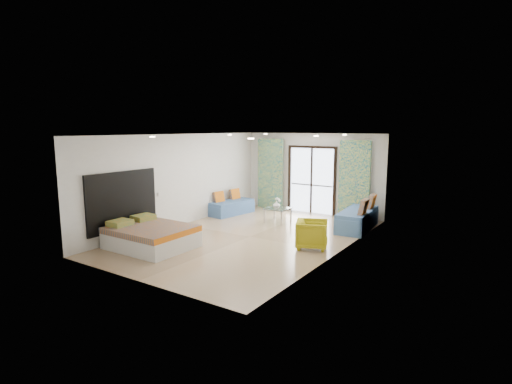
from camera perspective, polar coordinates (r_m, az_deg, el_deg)
The scene contains 24 objects.
floor at distance 10.73m, azimuth -0.88°, elevation -6.40°, with size 5.00×7.50×0.01m, color #987B5B, non-canonical shape.
ceiling at distance 10.34m, azimuth -0.92°, elevation 8.17°, with size 5.00×7.50×0.01m, color silver, non-canonical shape.
wall_back at distance 13.68m, azimuth 8.01°, elevation 2.66°, with size 5.00×0.01×2.70m, color silver, non-canonical shape.
wall_front at distance 7.70m, azimuth -16.88°, elevation -2.70°, with size 5.00×0.01×2.70m, color silver, non-canonical shape.
wall_left at distance 12.03m, azimuth -10.79°, elevation 1.70°, with size 0.01×7.50×2.70m, color silver, non-canonical shape.
wall_right at distance 9.29m, azimuth 11.94°, elevation -0.52°, with size 0.01×7.50×2.70m, color silver, non-canonical shape.
balcony_door at distance 13.67m, azimuth 7.95°, elevation 2.27°, with size 1.76×0.08×2.28m.
balcony_rail at distance 13.72m, azimuth 7.94°, elevation 0.99°, with size 1.52×0.03×0.04m, color #595451.
curtain_left at distance 14.27m, azimuth 2.06°, elevation 2.61°, with size 1.00×0.10×2.50m, color silver.
curtain_right at distance 12.94m, azimuth 13.86°, elevation 1.67°, with size 1.00×0.10×2.50m, color silver.
downlight_a at distance 9.75m, azimuth -14.60°, elevation 7.64°, with size 0.12×0.12×0.02m, color #FFE0B2.
downlight_b at distance 7.90m, azimuth -0.73°, elevation 7.64°, with size 0.12×0.12×0.02m, color #FFE0B2.
downlight_c at distance 11.97m, azimuth -3.78°, elevation 8.15°, with size 0.12×0.12×0.02m, color #FFE0B2.
downlight_d at distance 10.51m, azimuth 8.59°, elevation 7.92°, with size 0.12×0.12×0.02m, color #FFE0B2.
downlight_e at distance 13.62m, azimuth 1.37°, elevation 8.29°, with size 0.12×0.12×0.02m, color #FFE0B2.
downlight_f at distance 12.36m, azimuth 12.55°, elevation 7.98°, with size 0.12×0.12×0.02m, color #FFE0B2.
headboard at distance 10.65m, azimuth -18.51°, elevation -1.21°, with size 0.06×2.10×1.50m, color black.
switch_plate at distance 11.45m, azimuth -13.63°, elevation -0.28°, with size 0.02×0.10×0.10m, color silver.
bed at distance 10.07m, azimuth -14.81°, elevation -6.13°, with size 1.91×1.56×0.66m.
daybed_left at distance 13.45m, azimuth -3.52°, elevation -2.12°, with size 0.85×1.70×0.80m.
daybed_right at distance 11.84m, azimuth 14.36°, elevation -3.70°, with size 0.92×2.02×0.97m.
coffee_table at distance 12.25m, azimuth 3.14°, elevation -2.52°, with size 0.68×0.68×0.79m.
vase at distance 12.19m, azimuth 2.95°, elevation -1.83°, with size 0.21×0.22×0.21m, color white.
armchair at distance 9.75m, azimuth 8.01°, elevation -5.81°, with size 0.73×0.68×0.75m, color #ABA016.
Camera 1 is at (5.84, -8.53, 2.88)m, focal length 28.00 mm.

